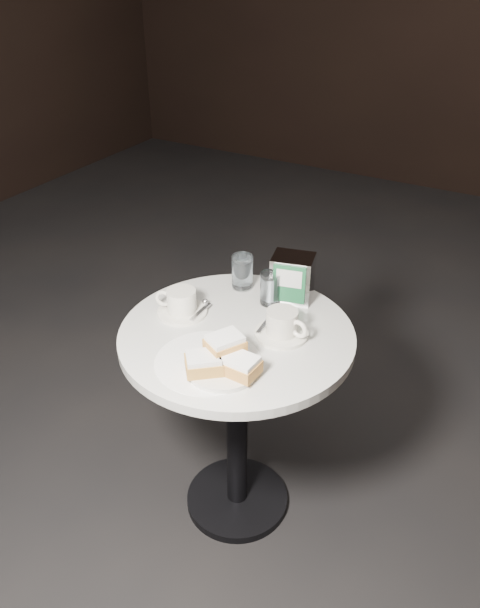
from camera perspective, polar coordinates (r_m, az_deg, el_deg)
name	(u,v)px	position (r m, az deg, el deg)	size (l,w,h in m)	color
ground	(237,501)	(2.26, -0.26, -18.42)	(7.00, 7.00, 0.00)	black
cafe_table	(237,384)	(1.87, -0.31, -7.67)	(0.70, 0.70, 0.74)	black
sugar_spill	(208,361)	(1.63, -3.10, -5.54)	(0.30, 0.30, 0.00)	white
beignet_plate	(223,361)	(1.58, -1.67, -5.54)	(0.25, 0.25, 0.09)	silver
coffee_cup_left	(181,303)	(1.82, -5.67, 0.05)	(0.19, 0.19, 0.08)	white
coffee_cup_right	(282,325)	(1.72, 4.10, -2.04)	(0.18, 0.18, 0.08)	silver
water_glass_left	(242,272)	(1.95, 0.23, 3.08)	(0.08, 0.08, 0.11)	white
water_glass_right	(271,288)	(1.86, 2.96, 1.51)	(0.07, 0.07, 0.11)	silver
napkin_dispenser	(292,278)	(1.88, 5.06, 2.54)	(0.15, 0.13, 0.15)	silver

